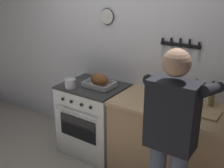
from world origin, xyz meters
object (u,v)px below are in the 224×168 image
at_px(bottle_vinegar, 212,96).
at_px(stove, 94,118).
at_px(bottle_olive_oil, 195,96).
at_px(saucepan, 70,84).
at_px(bottle_cooking_oil, 168,89).
at_px(bottle_soy_sauce, 176,92).
at_px(person_cook, 171,135).
at_px(bottle_hot_sauce, 152,89).
at_px(roasting_pan, 99,81).
at_px(cutting_board, 200,112).

bearing_deg(bottle_vinegar, stove, -171.24).
bearing_deg(bottle_olive_oil, saucepan, -167.62).
distance_m(bottle_cooking_oil, bottle_soy_sauce, 0.11).
height_order(stove, bottle_soy_sauce, bottle_soy_sauce).
bearing_deg(bottle_cooking_oil, stove, -172.33).
xyz_separation_m(stove, person_cook, (1.29, -0.65, 0.50)).
relative_size(person_cook, bottle_vinegar, 6.30).
bearing_deg(bottle_vinegar, bottle_hot_sauce, -172.37).
bearing_deg(saucepan, bottle_cooking_oil, 17.89).
bearing_deg(bottle_olive_oil, roasting_pan, -176.08).
xyz_separation_m(roasting_pan, bottle_vinegar, (1.26, 0.21, 0.04)).
distance_m(roasting_pan, bottle_olive_oil, 1.13).
bearing_deg(bottle_vinegar, bottle_cooking_oil, -168.98).
relative_size(bottle_hot_sauce, bottle_soy_sauce, 1.01).
bearing_deg(bottle_cooking_oil, bottle_hot_sauce, 179.76).
relative_size(bottle_cooking_oil, bottle_soy_sauce, 1.50).
bearing_deg(cutting_board, saucepan, -171.71).
height_order(bottle_hot_sauce, bottle_vinegar, bottle_vinegar).
xyz_separation_m(person_cook, bottle_hot_sauce, (-0.56, 0.77, 0.02)).
relative_size(saucepan, bottle_olive_oil, 0.44).
distance_m(person_cook, bottle_soy_sauce, 0.89).
height_order(stove, bottle_olive_oil, bottle_olive_oil).
relative_size(bottle_olive_oil, bottle_cooking_oil, 1.08).
distance_m(saucepan, cutting_board, 1.50).
distance_m(stove, saucepan, 0.58).
height_order(cutting_board, bottle_olive_oil, bottle_olive_oil).
relative_size(roasting_pan, saucepan, 2.69).
height_order(roasting_pan, bottle_cooking_oil, bottle_cooking_oil).
distance_m(roasting_pan, saucepan, 0.35).
distance_m(stove, person_cook, 1.53).
bearing_deg(roasting_pan, saucepan, -138.75).
distance_m(saucepan, bottle_cooking_oil, 1.14).
xyz_separation_m(roasting_pan, saucepan, (-0.26, -0.23, -0.02)).
bearing_deg(saucepan, bottle_vinegar, 15.95).
relative_size(roasting_pan, bottle_cooking_oil, 1.28).
distance_m(bottle_hot_sauce, bottle_cooking_oil, 0.20).
xyz_separation_m(roasting_pan, cutting_board, (1.23, -0.01, -0.06)).
height_order(roasting_pan, bottle_soy_sauce, bottle_soy_sauce).
distance_m(person_cook, bottle_cooking_oil, 0.86).
bearing_deg(bottle_hot_sauce, bottle_vinegar, 7.63).
xyz_separation_m(saucepan, bottle_vinegar, (1.52, 0.43, 0.05)).
distance_m(bottle_vinegar, bottle_olive_oil, 0.18).
relative_size(saucepan, bottle_cooking_oil, 0.47).
height_order(saucepan, bottle_soy_sauce, bottle_soy_sauce).
height_order(saucepan, bottle_olive_oil, bottle_olive_oil).
xyz_separation_m(stove, bottle_cooking_oil, (0.92, 0.12, 0.56)).
relative_size(roasting_pan, bottle_vinegar, 1.34).
distance_m(cutting_board, bottle_vinegar, 0.24).
bearing_deg(bottle_soy_sauce, bottle_vinegar, 1.88).
distance_m(bottle_hot_sauce, bottle_vinegar, 0.64).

